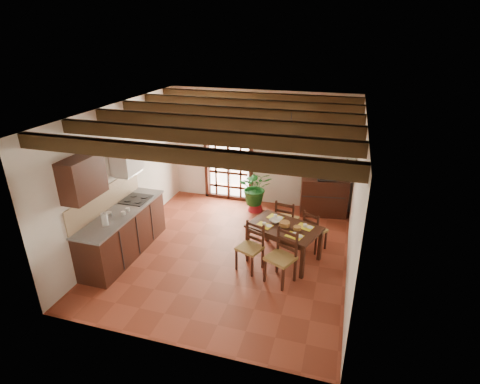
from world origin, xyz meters
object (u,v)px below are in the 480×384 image
at_px(dining_table, 284,230).
at_px(chair_far_left, 286,227).
at_px(kitchen_counter, 124,232).
at_px(potted_plant, 256,189).
at_px(chair_near_right, 281,266).
at_px(crt_tv, 326,171).
at_px(chair_near_left, 250,255).
at_px(pendant_lamp, 289,154).
at_px(chair_far_right, 314,237).
at_px(sideboard, 324,197).

relative_size(dining_table, chair_far_left, 1.62).
relative_size(kitchen_counter, potted_plant, 1.00).
bearing_deg(chair_near_right, crt_tv, 105.61).
bearing_deg(dining_table, chair_near_left, -116.07).
xyz_separation_m(potted_plant, pendant_lamp, (1.02, -1.75, 1.51)).
height_order(chair_far_left, chair_far_right, chair_far_left).
height_order(kitchen_counter, chair_near_right, kitchen_counter).
relative_size(kitchen_counter, chair_near_right, 2.34).
xyz_separation_m(dining_table, chair_near_left, (-0.52, -0.51, -0.33)).
distance_m(chair_near_left, crt_tv, 2.96).
bearing_deg(dining_table, crt_tv, 95.01).
height_order(chair_near_right, potted_plant, potted_plant).
relative_size(chair_near_left, pendant_lamp, 1.05).
bearing_deg(chair_far_right, kitchen_counter, 50.99).
xyz_separation_m(chair_near_right, chair_far_left, (-0.16, 1.45, -0.01)).
distance_m(chair_far_left, potted_plant, 1.50).
bearing_deg(sideboard, chair_near_left, -121.43).
relative_size(dining_table, chair_near_left, 1.67).
relative_size(chair_near_right, pendant_lamp, 1.14).
height_order(dining_table, sideboard, sideboard).
bearing_deg(chair_far_right, crt_tv, -59.38).
height_order(crt_tv, potted_plant, potted_plant).
relative_size(chair_near_left, chair_far_right, 1.05).
bearing_deg(crt_tv, chair_near_left, -128.12).
xyz_separation_m(kitchen_counter, chair_near_right, (3.09, -0.03, -0.17)).
bearing_deg(chair_near_left, dining_table, 64.82).
xyz_separation_m(dining_table, pendant_lamp, (0.00, 0.10, 1.47)).
bearing_deg(chair_near_left, potted_plant, 122.68).
height_order(chair_far_left, sideboard, chair_far_left).
height_order(chair_near_right, chair_far_left, chair_near_right).
bearing_deg(chair_near_right, pendant_lamp, 120.83).
height_order(chair_far_left, potted_plant, potted_plant).
bearing_deg(chair_far_right, chair_near_right, 102.42).
bearing_deg(dining_table, chair_near_right, -63.78).
bearing_deg(chair_far_right, dining_table, 76.38).
bearing_deg(pendant_lamp, kitchen_counter, -165.18).
height_order(dining_table, chair_near_left, chair_near_left).
bearing_deg(potted_plant, sideboard, 9.90).
relative_size(chair_far_left, crt_tv, 1.82).
bearing_deg(chair_far_left, potted_plant, -40.12).
height_order(chair_near_left, chair_near_right, chair_near_right).
relative_size(kitchen_counter, pendant_lamp, 2.66).
distance_m(chair_near_left, chair_far_left, 1.31).
height_order(sideboard, crt_tv, crt_tv).
distance_m(chair_far_left, sideboard, 1.55).
xyz_separation_m(chair_far_right, potted_plant, (-1.54, 1.34, 0.30)).
bearing_deg(chair_far_right, chair_near_left, 76.27).
height_order(chair_near_right, pendant_lamp, pendant_lamp).
bearing_deg(sideboard, pendant_lamp, -114.54).
bearing_deg(chair_near_left, chair_far_left, 90.79).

